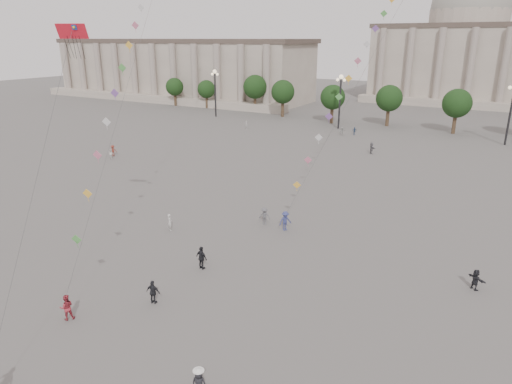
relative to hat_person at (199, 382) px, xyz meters
The scene contains 22 objects.
ground 5.16m from the hat_person, 145.11° to the left, with size 360.00×360.00×0.00m, color #5C5957.
hall_west 125.29m from the hat_person, 129.28° to the left, with size 84.00×26.22×17.20m.
hall_central 132.88m from the hat_person, 91.81° to the left, with size 48.30×34.30×35.50m.
tree_row 81.15m from the hat_person, 92.95° to the left, with size 137.12×5.12×8.00m.
lamp_post_far_west 88.19m from the hat_person, 124.00° to the left, with size 2.00×0.90×10.65m.
lamp_post_mid_west 75.67m from the hat_person, 104.74° to the left, with size 2.00×0.90×10.65m.
lamp_post_mid_east 74.00m from the hat_person, 81.56° to the left, with size 2.00×0.90×10.65m.
person_crowd_0 69.82m from the hat_person, 101.85° to the left, with size 0.88×0.37×1.50m, color #324B72.
person_crowd_1 52.17m from the hat_person, 141.23° to the left, with size 0.74×0.57×1.52m, color white.
person_crowd_2 53.76m from the hat_person, 140.82° to the left, with size 1.09×0.63×1.69m, color maroon.
person_crowd_3 21.49m from the hat_person, 58.83° to the left, with size 1.47×0.47×1.58m, color #222227.
person_crowd_4 68.78m from the hat_person, 103.70° to the left, with size 1.43×0.46×1.54m, color #B8B8B4.
person_crowd_6 22.99m from the hat_person, 110.48° to the left, with size 1.13×0.65×1.75m, color #56575B.
person_crowd_10 72.24m from the hat_person, 119.03° to the left, with size 0.60×0.40×1.66m, color #B3B3AF.
person_crowd_12 55.88m from the hat_person, 97.49° to the left, with size 1.68×0.54×1.81m, color slate.
person_crowd_13 21.89m from the hat_person, 133.76° to the left, with size 0.60×0.39×1.64m, color beige.
tourist_1 13.64m from the hat_person, 125.67° to the left, with size 1.12×0.47×1.91m, color black.
tourist_4 9.56m from the hat_person, 145.61° to the left, with size 1.02×0.42×1.73m, color black.
kite_flyer_0 11.52m from the hat_person, behind, with size 0.85×0.67×1.76m, color #9C2A36.
kite_flyer_1 21.97m from the hat_person, 104.84° to the left, with size 1.23×0.71×1.91m, color navy.
hat_person is the anchor object (origin of this frame).
dragon_kite 24.53m from the hat_person, 153.31° to the left, with size 4.99×7.57×22.65m.
Camera 1 is at (16.00, -17.77, 17.36)m, focal length 32.00 mm.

